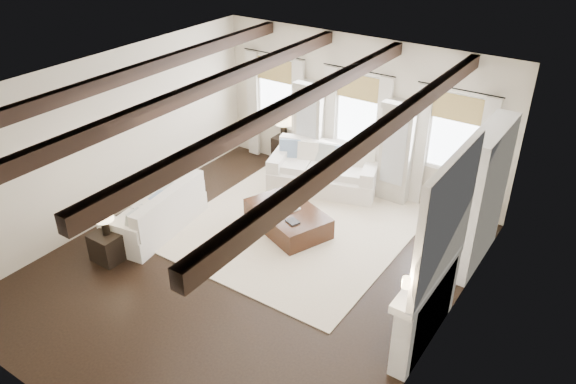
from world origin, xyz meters
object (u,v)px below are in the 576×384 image
Objects in this scene: sofa_left at (158,213)px; side_table_front at (109,246)px; ottoman at (288,219)px; sofa_back at (324,171)px; side_table_back at (284,150)px.

sofa_left reaches higher than side_table_front.
sofa_left reaches higher than ottoman.
sofa_left is at bearing 87.78° from side_table_front.
ottoman is 3.27m from side_table_front.
sofa_back is 3.77× the size of side_table_back.
side_table_front is at bearing -112.39° from sofa_back.
side_table_back is at bearing 160.08° from sofa_back.
side_table_back is at bearing 84.78° from sofa_left.
sofa_back is 4.73× the size of side_table_front.
side_table_front reaches higher than ottoman.
sofa_back is at bearing 120.15° from ottoman.
ottoman is at bearing 51.40° from side_table_front.
sofa_back reaches higher than side_table_front.
sofa_back is 1.12× the size of sofa_left.
sofa_back is at bearing -19.92° from side_table_back.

